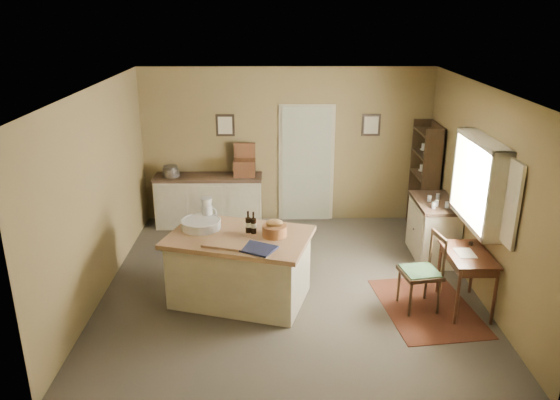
{
  "coord_description": "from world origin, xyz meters",
  "views": [
    {
      "loc": [
        -0.2,
        -6.73,
        3.66
      ],
      "look_at": [
        -0.13,
        0.27,
        1.15
      ],
      "focal_mm": 35.0,
      "sensor_mm": 36.0,
      "label": 1
    }
  ],
  "objects_px": {
    "work_island": "(239,265)",
    "shelving_unit": "(427,178)",
    "desk_chair": "(420,273)",
    "sideboard": "(209,199)",
    "writing_desk": "(468,260)",
    "right_cabinet": "(433,229)"
  },
  "relations": [
    {
      "from": "sideboard",
      "to": "writing_desk",
      "type": "xyz_separation_m",
      "value": [
        3.54,
        -2.83,
        0.18
      ]
    },
    {
      "from": "work_island",
      "to": "shelving_unit",
      "type": "bearing_deg",
      "value": 53.81
    },
    {
      "from": "work_island",
      "to": "shelving_unit",
      "type": "distance_m",
      "value": 3.84
    },
    {
      "from": "work_island",
      "to": "sideboard",
      "type": "height_order",
      "value": "work_island"
    },
    {
      "from": "shelving_unit",
      "to": "sideboard",
      "type": "bearing_deg",
      "value": 176.49
    },
    {
      "from": "sideboard",
      "to": "desk_chair",
      "type": "relative_size",
      "value": 1.87
    },
    {
      "from": "desk_chair",
      "to": "shelving_unit",
      "type": "bearing_deg",
      "value": 64.48
    },
    {
      "from": "sideboard",
      "to": "shelving_unit",
      "type": "relative_size",
      "value": 1.0
    },
    {
      "from": "sideboard",
      "to": "right_cabinet",
      "type": "bearing_deg",
      "value": -20.23
    },
    {
      "from": "sideboard",
      "to": "desk_chair",
      "type": "xyz_separation_m",
      "value": [
        2.96,
        -2.83,
        0.01
      ]
    },
    {
      "from": "work_island",
      "to": "right_cabinet",
      "type": "bearing_deg",
      "value": 39.74
    },
    {
      "from": "work_island",
      "to": "desk_chair",
      "type": "height_order",
      "value": "work_island"
    },
    {
      "from": "work_island",
      "to": "shelving_unit",
      "type": "height_order",
      "value": "shelving_unit"
    },
    {
      "from": "writing_desk",
      "to": "right_cabinet",
      "type": "bearing_deg",
      "value": 90.01
    },
    {
      "from": "work_island",
      "to": "desk_chair",
      "type": "xyz_separation_m",
      "value": [
        2.28,
        -0.26,
        0.01
      ]
    },
    {
      "from": "sideboard",
      "to": "shelving_unit",
      "type": "distance_m",
      "value": 3.72
    },
    {
      "from": "desk_chair",
      "to": "shelving_unit",
      "type": "xyz_separation_m",
      "value": [
        0.73,
        2.6,
        0.43
      ]
    },
    {
      "from": "work_island",
      "to": "shelving_unit",
      "type": "xyz_separation_m",
      "value": [
        3.01,
        2.34,
        0.44
      ]
    },
    {
      "from": "desk_chair",
      "to": "right_cabinet",
      "type": "bearing_deg",
      "value": 59.22
    },
    {
      "from": "writing_desk",
      "to": "right_cabinet",
      "type": "relative_size",
      "value": 0.82
    },
    {
      "from": "desk_chair",
      "to": "shelving_unit",
      "type": "relative_size",
      "value": 0.54
    },
    {
      "from": "right_cabinet",
      "to": "shelving_unit",
      "type": "relative_size",
      "value": 0.57
    }
  ]
}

